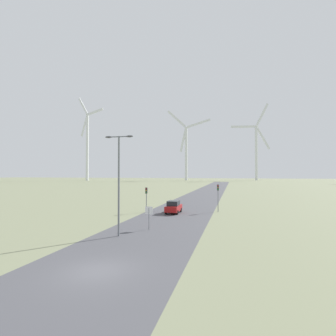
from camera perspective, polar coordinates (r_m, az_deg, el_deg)
name	(u,v)px	position (r m, az deg, el deg)	size (l,w,h in m)	color
ground_plane	(98,271)	(17.39, -15.02, -20.81)	(600.00, 600.00, 0.00)	#757A5B
road_surface	(199,198)	(63.10, 6.84, -6.48)	(10.00, 240.00, 0.01)	#47474C
streetlamp	(119,173)	(24.94, -10.65, -1.01)	(2.83, 0.32, 9.40)	slate
stop_sign_near	(149,213)	(27.74, -4.18, -9.84)	(0.81, 0.07, 2.39)	slate
traffic_light_post_near_left	(146,194)	(39.61, -4.74, -5.69)	(0.28, 0.34, 3.72)	slate
traffic_light_post_near_right	(218,192)	(40.63, 10.83, -5.12)	(0.28, 0.34, 4.15)	slate
car_approaching	(174,207)	(38.92, 1.22, -8.46)	(1.88, 4.11, 1.83)	maroon
wind_turbine_far_left	(87,141)	(222.35, -17.16, 5.68)	(28.55, 11.34, 68.99)	silver
wind_turbine_left	(186,147)	(219.74, 3.99, 4.54)	(35.96, 4.64, 59.01)	silver
wind_turbine_center	(256,146)	(232.01, 18.66, 4.47)	(32.37, 13.13, 65.12)	silver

